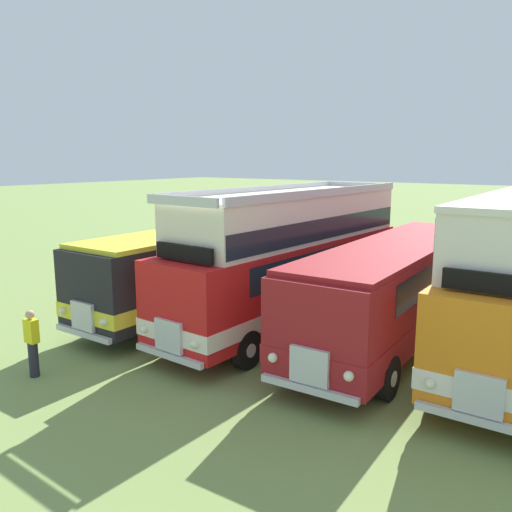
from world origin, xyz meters
The scene contains 4 objects.
bus_first_in_row centered at (-11.80, -0.01, 1.76)m, with size 2.66×11.54×2.99m.
bus_second_in_row centered at (-8.42, -0.19, 2.36)m, with size 2.99×10.71×4.52m.
bus_third_in_row centered at (-5.06, 0.40, 1.76)m, with size 2.91×11.33×2.99m.
marshal_person centered at (-11.50, -7.49, 0.89)m, with size 0.36×0.24×1.73m.
Camera 1 is at (0.21, -14.35, 5.43)m, focal length 36.57 mm.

